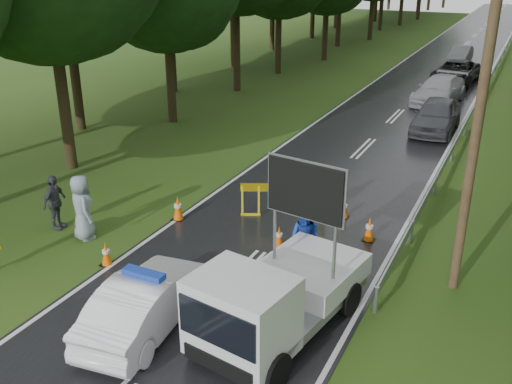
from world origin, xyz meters
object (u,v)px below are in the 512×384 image
Objects in this scene: work_truck at (273,298)px; barrier at (284,192)px; queue_car_first at (436,115)px; queue_car_third at (456,72)px; police_sedan at (146,303)px; queue_car_fourth at (461,55)px; civilian at (306,240)px; officer at (319,194)px; queue_car_second at (439,90)px.

work_truck is 1.96× the size of barrier.
queue_car_first is 0.88× the size of queue_car_third.
police_sedan reaches higher than queue_car_fourth.
work_truck reaches higher than queue_car_fourth.
barrier is at bearing 125.14° from civilian.
work_truck is 6.38m from barrier.
officer is at bearing -98.35° from queue_car_first.
queue_car_second reaches higher than barrier.
work_truck reaches higher than officer.
civilian is 26.98m from queue_car_third.
civilian reaches higher than queue_car_fourth.
barrier is 24.10m from queue_car_third.
work_truck is 17.97m from queue_car_first.
queue_car_third is at bearing 61.07° from barrier.
police_sedan is 6.86m from barrier.
queue_car_second is at bearing 92.46° from civilian.
officer reaches higher than queue_car_second.
barrier is at bearing -90.15° from queue_car_fourth.
police_sedan is 0.89× the size of queue_car_first.
work_truck is at bearing -85.23° from queue_car_third.
work_truck is 1.06× the size of queue_car_first.
officer is (-1.27, 6.41, -0.21)m from work_truck.
barrier is (-2.31, 5.94, -0.16)m from work_truck.
work_truck is 0.94× the size of queue_car_third.
officer is at bearing 106.59° from civilian.
queue_car_second is (0.01, 20.98, -0.19)m from civilian.
queue_car_third is at bearing 96.72° from queue_car_second.
barrier is 0.64× the size of queue_car_fourth.
officer reaches higher than queue_car_third.
queue_car_second is 0.97× the size of queue_car_third.
queue_car_third is (1.96, 24.02, -0.13)m from barrier.
barrier is at bearing -88.74° from queue_car_second.
queue_car_first is at bearing 89.24° from civilian.
queue_car_first is at bearing -106.05° from police_sedan.
civilian reaches higher than queue_car_third.
barrier is 18.12m from queue_car_second.
queue_car_fourth is (-0.71, 14.26, -0.10)m from queue_car_second.
police_sedan is 19.13m from queue_car_first.
queue_car_third is at bearing 93.77° from queue_car_first.
police_sedan is at bearing -90.38° from queue_car_fourth.
police_sedan is 0.84× the size of work_truck.
police_sedan is at bearing -152.15° from work_truck.
queue_car_fourth is at bearing 100.11° from queue_car_second.
barrier is at bearing -99.97° from police_sedan.
police_sedan is at bearing -117.65° from barrier.
police_sedan is 39.16m from queue_car_fourth.
police_sedan is 4.53m from civilian.
queue_car_first is (2.74, 12.02, -0.06)m from barrier.
queue_car_fourth is (-0.76, 8.26, -0.09)m from queue_car_third.
police_sedan is 2.24× the size of civilian.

